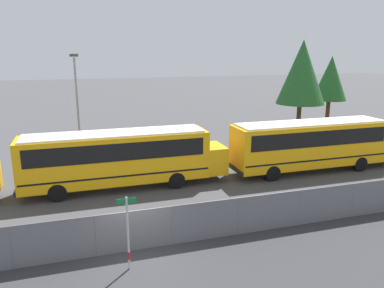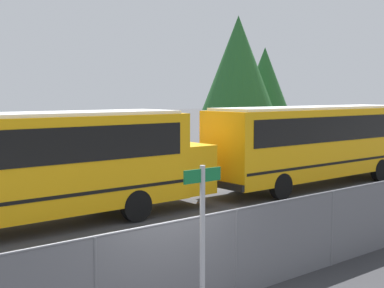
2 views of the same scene
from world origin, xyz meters
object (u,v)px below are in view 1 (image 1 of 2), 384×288
object	(u,v)px
street_sign	(128,232)
light_pole	(77,102)
school_bus_3	(313,142)
tree_0	(302,72)
tree_2	(331,78)
school_bus_2	(121,155)

from	to	relation	value
street_sign	light_pole	distance (m)	16.57
school_bus_3	tree_0	size ratio (longest dim) A/B	1.35
tree_0	tree_2	distance (m)	6.01
school_bus_3	tree_0	world-z (taller)	tree_0
light_pole	tree_0	distance (m)	21.29
street_sign	tree_2	size ratio (longest dim) A/B	0.39
tree_0	tree_2	world-z (taller)	tree_0
light_pole	tree_2	size ratio (longest dim) A/B	1.04
street_sign	tree_2	xyz separation A→B (m)	(24.99, 21.96, 3.49)
school_bus_2	street_sign	world-z (taller)	school_bus_2
school_bus_2	tree_2	bearing A→B (deg)	28.70
school_bus_3	tree_2	size ratio (longest dim) A/B	1.64
light_pole	tree_2	xyz separation A→B (m)	(26.36, 5.67, 0.77)
school_bus_3	tree_2	distance (m)	18.16
street_sign	school_bus_3	bearing A→B (deg)	31.24
school_bus_3	tree_0	bearing A→B (deg)	61.29
school_bus_3	street_sign	world-z (taller)	school_bus_3
school_bus_2	tree_0	bearing A→B (deg)	29.48
school_bus_3	school_bus_2	bearing A→B (deg)	177.66
school_bus_3	street_sign	size ratio (longest dim) A/B	4.21
street_sign	tree_0	size ratio (longest dim) A/B	0.32
tree_2	school_bus_3	bearing A→B (deg)	-129.81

